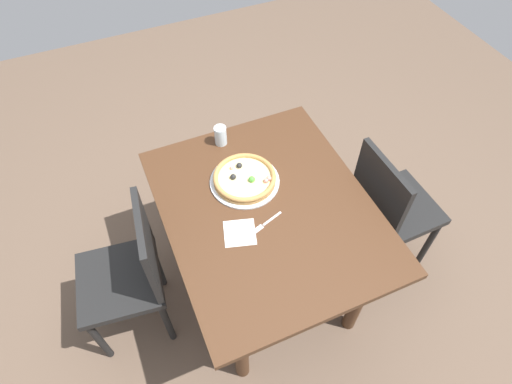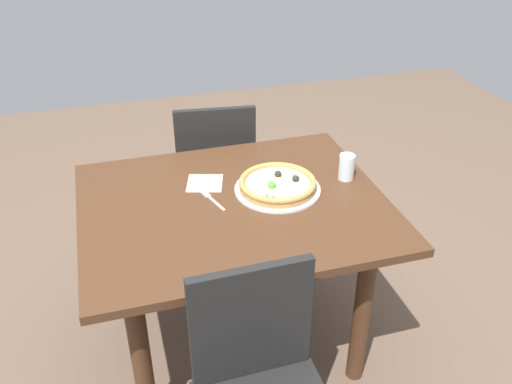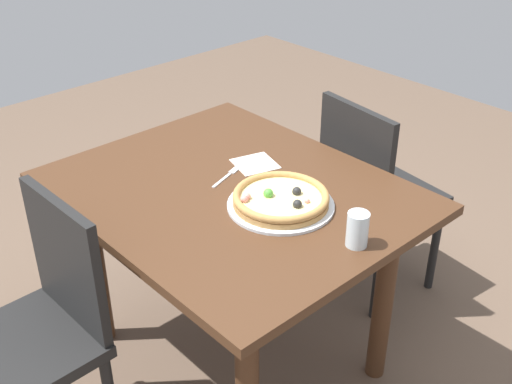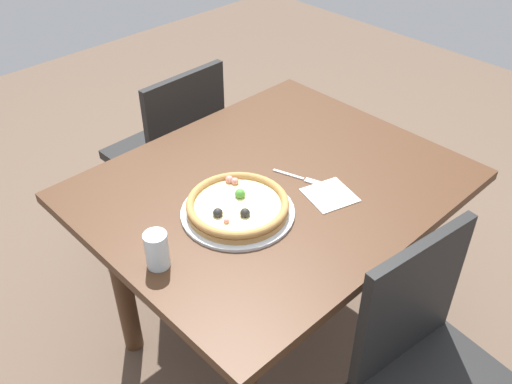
% 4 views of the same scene
% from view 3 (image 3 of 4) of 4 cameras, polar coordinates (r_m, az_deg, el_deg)
% --- Properties ---
extents(ground_plane, '(6.00, 6.00, 0.00)m').
position_cam_3_polar(ground_plane, '(2.58, -1.79, -14.09)').
color(ground_plane, brown).
extents(dining_table, '(1.16, 0.95, 0.74)m').
position_cam_3_polar(dining_table, '(2.19, -2.05, -2.37)').
color(dining_table, '#472B19').
rests_on(dining_table, ground).
extents(chair_near, '(0.41, 0.41, 0.89)m').
position_cam_3_polar(chair_near, '(2.06, -18.69, -11.39)').
color(chair_near, black).
rests_on(chair_near, ground).
extents(chair_far, '(0.45, 0.45, 0.89)m').
position_cam_3_polar(chair_far, '(2.66, 10.35, 0.10)').
color(chair_far, black).
rests_on(chair_far, ground).
extents(plate, '(0.34, 0.34, 0.01)m').
position_cam_3_polar(plate, '(2.03, 2.21, -1.17)').
color(plate, silver).
rests_on(plate, dining_table).
extents(pizza, '(0.31, 0.31, 0.05)m').
position_cam_3_polar(pizza, '(2.02, 2.21, -0.56)').
color(pizza, '#B78447').
rests_on(pizza, plate).
extents(fork, '(0.07, 0.16, 0.00)m').
position_cam_3_polar(fork, '(2.21, -2.48, 1.51)').
color(fork, silver).
rests_on(fork, dining_table).
extents(drinking_glass, '(0.06, 0.06, 0.11)m').
position_cam_3_polar(drinking_glass, '(1.85, 9.01, -3.30)').
color(drinking_glass, silver).
rests_on(drinking_glass, dining_table).
extents(napkin, '(0.17, 0.17, 0.00)m').
position_cam_3_polar(napkin, '(2.28, -0.08, 2.52)').
color(napkin, white).
rests_on(napkin, dining_table).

